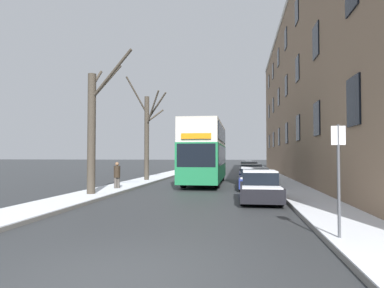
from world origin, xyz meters
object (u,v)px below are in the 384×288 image
Objects in this scene: parked_car_1 at (254,179)px; pedestrian_left_sidewalk at (117,175)px; bare_tree_left_1 at (147,133)px; parked_car_0 at (260,187)px; parked_car_2 at (251,173)px; oncoming_van at (206,161)px; bare_tree_left_0 at (93,127)px; double_decker_bus at (205,150)px; parked_car_3 at (249,170)px; street_sign_post at (339,176)px.

pedestrian_left_sidewalk is (-7.87, -2.16, 0.29)m from parked_car_1.
parked_car_0 is at bearing -52.34° from bare_tree_left_1.
oncoming_van reaches higher than parked_car_2.
bare_tree_left_1 reaches higher than bare_tree_left_0.
pedestrian_left_sidewalk is (-4.53, -5.64, -1.52)m from double_decker_bus.
bare_tree_left_0 is at bearing -134.98° from pedestrian_left_sidewalk.
parked_car_0 is (3.34, -9.17, -1.80)m from double_decker_bus.
bare_tree_left_0 is 1.59× the size of parked_car_2.
double_decker_bus is at bearing -110.26° from parked_car_3.
parked_car_2 is at bearing 90.00° from parked_car_0.
parked_car_3 is 12.47m from oncoming_van.
parked_car_2 is at bearing 90.00° from parked_car_1.
street_sign_post is at bearing -79.60° from oncoming_van.
bare_tree_left_1 is 0.76× the size of double_decker_bus.
parked_car_0 is 0.93× the size of parked_car_2.
pedestrian_left_sidewalk is (-7.87, -8.48, 0.28)m from parked_car_2.
oncoming_van is at bearing 106.95° from parked_car_2.
parked_car_2 is at bearing 11.88° from bare_tree_left_1.
pedestrian_left_sidewalk is at bearing 131.04° from street_sign_post.
pedestrian_left_sidewalk is at bearing -95.60° from oncoming_van.
pedestrian_left_sidewalk is (0.11, -6.80, -2.84)m from bare_tree_left_1.
bare_tree_left_0 is 29.02m from oncoming_van.
oncoming_van is at bearing 100.40° from street_sign_post.
parked_car_3 is 0.80× the size of oncoming_van.
bare_tree_left_0 is 1.73× the size of parked_car_1.
double_decker_bus reaches higher than parked_car_3.
parked_car_0 is 0.98× the size of parked_car_3.
double_decker_bus is 16.96m from street_sign_post.
bare_tree_left_1 is 13.42m from parked_car_0.
oncoming_van is 1.91× the size of street_sign_post.
parked_car_3 reaches higher than parked_car_1.
bare_tree_left_0 is 1.67× the size of parked_car_3.
street_sign_post is at bearing -61.76° from bare_tree_left_1.
bare_tree_left_0 reaches higher than parked_car_0.
parked_car_0 reaches higher than parked_car_1.
street_sign_post is (1.39, -25.31, 0.89)m from parked_car_3.
street_sign_post is (9.25, -10.63, 0.66)m from pedestrian_left_sidewalk.
pedestrian_left_sidewalk reaches higher than parked_car_3.
bare_tree_left_1 is at bearing 165.93° from double_decker_bus.
double_decker_bus is 2.58× the size of parked_car_1.
bare_tree_left_0 reaches higher than parked_car_3.
parked_car_2 is at bearing -73.05° from oncoming_van.
bare_tree_left_0 is at bearing -118.91° from double_decker_bus.
bare_tree_left_1 reaches higher than street_sign_post.
double_decker_bus reaches higher than pedestrian_left_sidewalk.
bare_tree_left_1 is 1.97× the size of parked_car_1.
bare_tree_left_0 is at bearing 175.29° from parked_car_0.
double_decker_bus is 4.74m from parked_car_2.
oncoming_van is (-5.32, 29.48, 0.67)m from parked_car_0.
oncoming_van reaches higher than parked_car_1.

